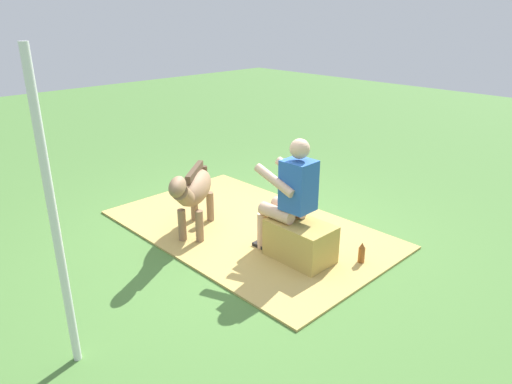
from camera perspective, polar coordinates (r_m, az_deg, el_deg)
ground_plane at (r=5.45m, az=-1.43°, el=-5.64°), size 24.00×24.00×0.00m
hay_patch at (r=5.65m, az=-0.93°, el=-4.45°), size 3.37×2.08×0.02m
hay_bale at (r=4.92m, az=5.38°, el=-6.06°), size 0.68×0.43×0.43m
person_seated at (r=4.81m, az=4.11°, el=-0.17°), size 0.67×0.42×1.31m
pony_standing at (r=5.35m, az=-7.61°, el=0.22°), size 0.98×1.13×0.92m
soda_bottle at (r=4.99m, az=12.70°, el=-7.33°), size 0.07×0.07×0.25m
tent_pole_left at (r=3.42m, az=-23.32°, el=-3.24°), size 0.06×0.06×2.30m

